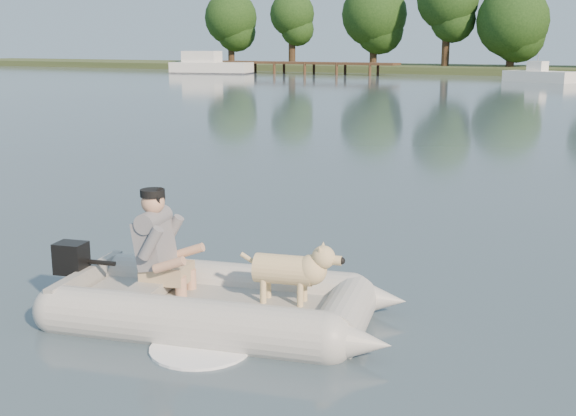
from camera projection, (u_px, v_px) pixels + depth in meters
The scene contains 8 objects.
water at pixel (196, 337), 6.50m from camera, with size 160.00×160.00×0.00m, color #4F606B.
dock at pixel (299, 68), 63.04m from camera, with size 18.00×2.00×1.04m, color #4C331E, non-canonical shape.
dinghy at pixel (219, 264), 6.78m from camera, with size 4.54×3.31×1.32m, color #A7A7A2, non-canonical shape.
man at pixel (156, 239), 6.96m from camera, with size 0.69×0.59×1.02m, color slate, non-canonical shape.
dog at pixel (284, 275), 6.68m from camera, with size 0.89×0.31×0.59m, color tan, non-canonical shape.
outboard_motor at pixel (73, 277), 7.25m from camera, with size 0.39×0.28×0.75m, color black, non-canonical shape.
cabin_cruiser at pixel (211, 62), 63.68m from camera, with size 7.47×2.67×2.31m, color white, non-canonical shape.
motorboat at pixel (540, 68), 49.38m from camera, with size 4.91×1.89×2.08m, color white, non-canonical shape.
Camera 1 is at (3.62, -4.96, 2.58)m, focal length 45.00 mm.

